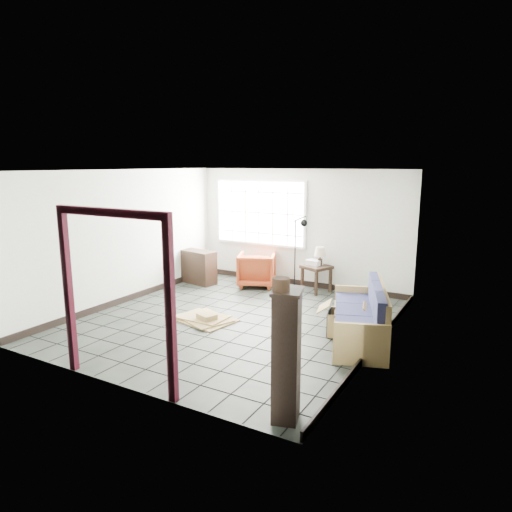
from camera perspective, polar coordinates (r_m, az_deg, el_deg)
The scene contains 15 objects.
ground at distance 8.11m, azimuth -2.65°, elevation -8.03°, with size 5.50×5.50×0.00m, color black.
room_shell at distance 7.74m, azimuth -2.65°, elevation 3.83°, with size 5.02×5.52×2.61m.
window_panel at distance 10.54m, azimuth 0.47°, elevation 5.45°, with size 2.32×0.08×1.52m.
doorway_trim at distance 5.71m, azimuth -17.33°, elevation -2.49°, with size 1.80×0.08×2.20m.
futon_sofa at distance 7.34m, azimuth 13.19°, elevation -7.81°, with size 1.37×2.14×0.89m.
armchair at distance 10.23m, azimuth 0.08°, elevation -1.49°, with size 0.80×0.75×0.82m, color #983916.
side_table at distance 9.80m, azimuth 7.58°, elevation -1.78°, with size 0.69×0.69×0.58m.
table_lamp at distance 9.77m, azimuth 8.04°, elevation 0.44°, with size 0.33×0.33×0.40m.
projector at distance 9.83m, azimuth 7.27°, elevation -0.79°, with size 0.34×0.29×0.11m.
floor_lamp at distance 9.22m, azimuth 5.38°, elevation 0.19°, with size 0.45×0.34×1.70m.
console_shelf at distance 10.59m, azimuth -7.45°, elevation -1.32°, with size 1.03×0.55×0.76m.
tall_shelf at distance 4.92m, azimuth 3.83°, elevation -12.21°, with size 0.40×0.46×1.44m.
pot at distance 4.61m, azimuth 3.15°, elevation -3.56°, with size 0.23×0.23×0.13m.
open_box at distance 7.55m, azimuth 11.20°, elevation -8.23°, with size 1.01×0.66×0.52m.
cardboard_pile at distance 8.14m, azimuth -6.47°, elevation -7.73°, with size 1.18×0.98×0.15m.
Camera 1 is at (4.08, -6.47, 2.71)m, focal length 32.00 mm.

